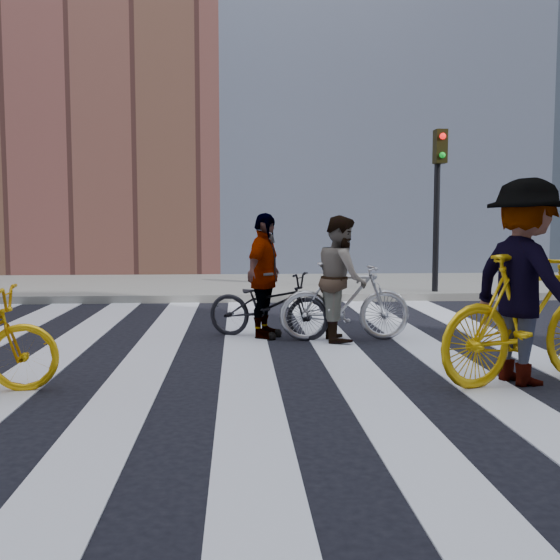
{
  "coord_description": "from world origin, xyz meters",
  "views": [
    {
      "loc": [
        0.45,
        -7.42,
        1.54
      ],
      "look_at": [
        0.95,
        0.3,
        0.85
      ],
      "focal_mm": 42.0,
      "sensor_mm": 36.0,
      "label": 1
    }
  ],
  "objects": [
    {
      "name": "rider_rear",
      "position": [
        0.8,
        1.18,
        0.83
      ],
      "size": [
        0.75,
        1.05,
        1.66
      ],
      "primitive_type": "imported",
      "rotation": [
        0.0,
        0.0,
        1.17
      ],
      "color": "slate",
      "rests_on": "ground"
    },
    {
      "name": "rider_mid",
      "position": [
        1.79,
        0.94,
        0.81
      ],
      "size": [
        0.62,
        0.8,
        1.62
      ],
      "primitive_type": "imported",
      "rotation": [
        0.0,
        0.0,
        1.58
      ],
      "color": "slate",
      "rests_on": "ground"
    },
    {
      "name": "rider_right",
      "position": [
        3.17,
        -1.4,
        0.97
      ],
      "size": [
        1.12,
        1.43,
        1.95
      ],
      "primitive_type": "imported",
      "rotation": [
        0.0,
        0.0,
        1.93
      ],
      "color": "slate",
      "rests_on": "ground"
    },
    {
      "name": "bike_silver_mid",
      "position": [
        1.84,
        0.94,
        0.51
      ],
      "size": [
        1.71,
        0.5,
        1.02
      ],
      "primitive_type": "imported",
      "rotation": [
        0.0,
        0.0,
        1.58
      ],
      "color": "#B5B6C0",
      "rests_on": "ground"
    },
    {
      "name": "sidewalk_far",
      "position": [
        0.0,
        7.5,
        0.07
      ],
      "size": [
        100.0,
        5.0,
        0.15
      ],
      "primitive_type": "cube",
      "color": "gray",
      "rests_on": "ground"
    },
    {
      "name": "bike_yellow_right",
      "position": [
        3.22,
        -1.4,
        0.62
      ],
      "size": [
        2.14,
        1.28,
        1.24
      ],
      "primitive_type": "imported",
      "rotation": [
        0.0,
        0.0,
        1.93
      ],
      "color": "#E6AF0C",
      "rests_on": "ground"
    },
    {
      "name": "ground",
      "position": [
        0.0,
        0.0,
        0.0
      ],
      "size": [
        100.0,
        100.0,
        0.0
      ],
      "primitive_type": "plane",
      "color": "black",
      "rests_on": "ground"
    },
    {
      "name": "traffic_signal",
      "position": [
        4.4,
        5.32,
        2.28
      ],
      "size": [
        0.22,
        0.42,
        3.33
      ],
      "color": "black",
      "rests_on": "ground"
    },
    {
      "name": "zebra_crosswalk",
      "position": [
        0.0,
        0.0,
        0.01
      ],
      "size": [
        8.25,
        10.0,
        0.01
      ],
      "color": "silver",
      "rests_on": "ground"
    },
    {
      "name": "bike_dark_rear",
      "position": [
        0.85,
        1.18,
        0.44
      ],
      "size": [
        1.77,
        1.19,
        0.88
      ],
      "primitive_type": "imported",
      "rotation": [
        0.0,
        0.0,
        1.17
      ],
      "color": "black",
      "rests_on": "ground"
    }
  ]
}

